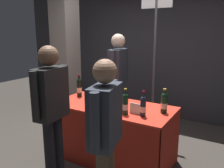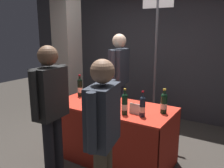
% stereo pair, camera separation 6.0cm
% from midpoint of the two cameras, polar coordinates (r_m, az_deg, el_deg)
% --- Properties ---
extents(ground_plane, '(12.00, 12.00, 0.00)m').
position_cam_midpoint_polar(ground_plane, '(3.52, -0.51, -17.68)').
color(ground_plane, '#38332D').
extents(back_partition, '(7.46, 0.12, 2.77)m').
position_cam_midpoint_polar(back_partition, '(4.97, 12.30, 7.88)').
color(back_partition, '#2D2D33').
rests_on(back_partition, ground_plane).
extents(concrete_pillar, '(0.42, 0.42, 3.38)m').
position_cam_midpoint_polar(concrete_pillar, '(4.73, -11.87, 11.41)').
color(concrete_pillar, gray).
rests_on(concrete_pillar, ground_plane).
extents(tasting_table, '(1.67, 0.79, 0.80)m').
position_cam_midpoint_polar(tasting_table, '(3.27, -0.53, -9.31)').
color(tasting_table, red).
rests_on(tasting_table, ground_plane).
extents(featured_wine_bottle, '(0.08, 0.08, 0.34)m').
position_cam_midpoint_polar(featured_wine_bottle, '(3.62, -8.54, -0.78)').
color(featured_wine_bottle, black).
rests_on(featured_wine_bottle, tasting_table).
extents(display_bottle_0, '(0.08, 0.08, 0.31)m').
position_cam_midpoint_polar(display_bottle_0, '(3.26, -3.77, -2.46)').
color(display_bottle_0, black).
rests_on(display_bottle_0, tasting_table).
extents(display_bottle_1, '(0.07, 0.07, 0.31)m').
position_cam_midpoint_polar(display_bottle_1, '(2.77, 7.05, -5.40)').
color(display_bottle_1, '#192333').
rests_on(display_bottle_1, tasting_table).
extents(display_bottle_2, '(0.08, 0.08, 0.31)m').
position_cam_midpoint_polar(display_bottle_2, '(2.93, 12.14, -4.47)').
color(display_bottle_2, black).
rests_on(display_bottle_2, tasting_table).
extents(display_bottle_3, '(0.07, 0.07, 0.33)m').
position_cam_midpoint_polar(display_bottle_3, '(2.81, 2.67, -4.85)').
color(display_bottle_3, black).
rests_on(display_bottle_3, tasting_table).
extents(display_bottle_4, '(0.08, 0.08, 0.33)m').
position_cam_midpoint_polar(display_bottle_4, '(3.27, -0.09, -2.25)').
color(display_bottle_4, '#192333').
rests_on(display_bottle_4, tasting_table).
extents(wine_glass_near_vendor, '(0.07, 0.07, 0.14)m').
position_cam_midpoint_polar(wine_glass_near_vendor, '(3.18, -0.68, -3.32)').
color(wine_glass_near_vendor, silver).
rests_on(wine_glass_near_vendor, tasting_table).
extents(wine_glass_mid, '(0.07, 0.07, 0.13)m').
position_cam_midpoint_polar(wine_glass_mid, '(3.33, -13.00, -3.07)').
color(wine_glass_mid, silver).
rests_on(wine_glass_mid, tasting_table).
extents(wine_glass_near_taster, '(0.07, 0.07, 0.14)m').
position_cam_midpoint_polar(wine_glass_near_taster, '(3.18, -3.28, -3.46)').
color(wine_glass_near_taster, silver).
rests_on(wine_glass_near_taster, tasting_table).
extents(flower_vase, '(0.08, 0.09, 0.39)m').
position_cam_midpoint_polar(flower_vase, '(3.45, -1.11, -1.74)').
color(flower_vase, tan).
rests_on(flower_vase, tasting_table).
extents(brochure_stand, '(0.15, 0.03, 0.13)m').
position_cam_midpoint_polar(brochure_stand, '(2.85, 5.18, -6.10)').
color(brochure_stand, silver).
rests_on(brochure_stand, tasting_table).
extents(vendor_presenter, '(0.28, 0.64, 1.75)m').
position_cam_midpoint_polar(vendor_presenter, '(4.06, 1.06, 2.64)').
color(vendor_presenter, '#2D3347').
rests_on(vendor_presenter, ground_plane).
extents(taster_foreground_right, '(0.24, 0.57, 1.64)m').
position_cam_midpoint_polar(taster_foreground_right, '(2.72, -15.32, -4.81)').
color(taster_foreground_right, black).
rests_on(taster_foreground_right, ground_plane).
extents(taster_foreground_left, '(0.29, 0.56, 1.56)m').
position_cam_midpoint_polar(taster_foreground_left, '(2.13, -2.48, -11.00)').
color(taster_foreground_left, '#4C4233').
rests_on(taster_foreground_left, ground_plane).
extents(booth_signpost, '(0.53, 0.04, 2.33)m').
position_cam_midpoint_polar(booth_signpost, '(4.04, 10.00, 6.95)').
color(booth_signpost, '#47474C').
rests_on(booth_signpost, ground_plane).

